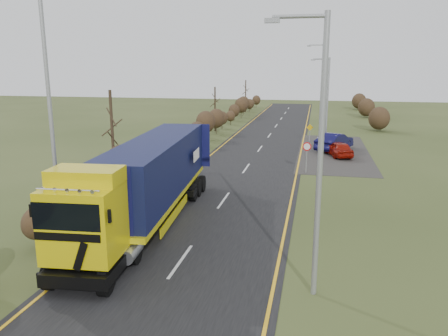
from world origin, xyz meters
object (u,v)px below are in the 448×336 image
at_px(car_blue_sedan, 334,142).
at_px(speed_sign, 307,152).
at_px(lorry, 149,178).
at_px(car_red_hatchback, 339,149).
at_px(streetlight_near, 317,148).

xyz_separation_m(car_blue_sedan, speed_sign, (-2.23, -9.08, 0.74)).
bearing_deg(car_blue_sedan, lorry, 92.88).
height_order(car_red_hatchback, streetlight_near, streetlight_near).
xyz_separation_m(lorry, car_blue_sedan, (9.19, 21.02, -1.49)).
distance_m(car_blue_sedan, speed_sign, 9.38).
bearing_deg(car_red_hatchback, lorry, 46.99).
bearing_deg(lorry, speed_sign, 55.10).
bearing_deg(speed_sign, streetlight_near, -88.00).
relative_size(car_red_hatchback, car_blue_sedan, 0.78).
bearing_deg(speed_sign, lorry, -120.26).
height_order(car_blue_sedan, speed_sign, speed_sign).
xyz_separation_m(lorry, speed_sign, (6.97, 11.94, -0.75)).
height_order(car_red_hatchback, speed_sign, speed_sign).
height_order(lorry, streetlight_near, streetlight_near).
xyz_separation_m(car_blue_sedan, streetlight_near, (-1.64, -26.04, 4.11)).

